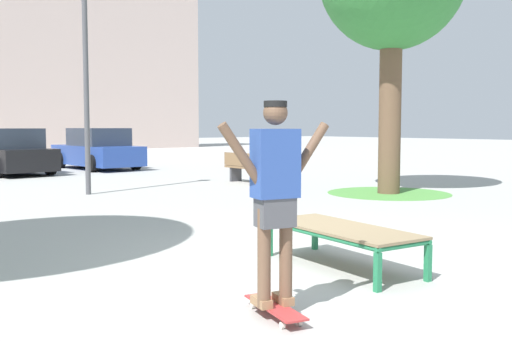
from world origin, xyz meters
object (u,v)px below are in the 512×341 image
(car_blue, at_px, (97,150))
(light_post, at_px, (85,27))
(skate_box, at_px, (342,231))
(skateboard, at_px, (275,308))
(car_black, at_px, (8,153))
(park_bench, at_px, (256,168))
(skater, at_px, (275,188))

(car_blue, distance_m, light_post, 8.83)
(skate_box, xyz_separation_m, skateboard, (-1.70, -0.80, -0.34))
(light_post, bearing_deg, skateboard, -104.73)
(skateboard, bearing_deg, car_black, 80.26)
(skate_box, bearing_deg, light_post, 84.99)
(car_blue, bearing_deg, park_bench, -83.39)
(light_post, bearing_deg, car_blue, 64.06)
(skate_box, height_order, skater, skater)
(skateboard, bearing_deg, light_post, 75.27)
(skate_box, bearing_deg, park_bench, 56.19)
(car_blue, bearing_deg, light_post, -115.94)
(car_blue, xyz_separation_m, light_post, (-3.61, -7.43, 3.13))
(skateboard, relative_size, skater, 0.49)
(car_black, bearing_deg, skater, -99.74)
(skateboard, bearing_deg, skater, 75.13)
(car_blue, bearing_deg, skateboard, -109.92)
(skateboard, height_order, skater, skater)
(car_black, xyz_separation_m, park_bench, (4.16, -7.76, -0.24))
(car_black, bearing_deg, light_post, -93.06)
(skate_box, relative_size, skateboard, 2.40)
(car_black, distance_m, park_bench, 8.81)
(car_black, xyz_separation_m, light_post, (-0.38, -7.17, 3.13))
(skate_box, height_order, car_blue, car_blue)
(skate_box, height_order, car_black, car_black)
(car_black, bearing_deg, park_bench, -61.82)
(car_black, bearing_deg, skateboard, -99.74)
(car_black, height_order, light_post, light_post)
(skateboard, relative_size, car_black, 0.19)
(skateboard, height_order, car_black, car_black)
(car_blue, distance_m, park_bench, 8.07)
(skate_box, relative_size, light_post, 0.34)
(skater, distance_m, park_bench, 11.16)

